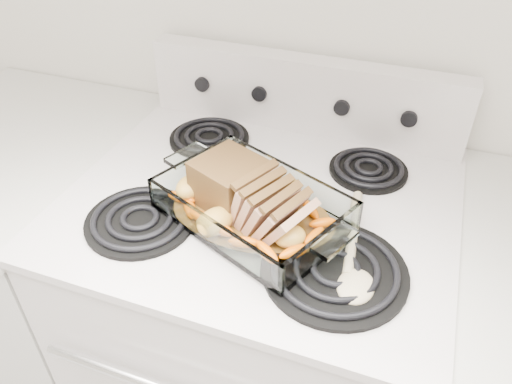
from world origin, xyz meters
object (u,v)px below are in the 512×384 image
(electric_range, at_px, (261,332))
(baking_dish, at_px, (252,211))
(pork_roast, at_px, (241,193))
(counter_left, at_px, (52,271))

(electric_range, distance_m, baking_dish, 0.49)
(electric_range, relative_size, baking_dish, 3.30)
(electric_range, bearing_deg, pork_roast, -98.81)
(counter_left, distance_m, pork_roast, 0.84)
(electric_range, height_order, counter_left, electric_range)
(counter_left, height_order, baking_dish, baking_dish)
(baking_dish, height_order, pork_roast, pork_roast)
(electric_range, relative_size, counter_left, 1.20)
(counter_left, bearing_deg, electric_range, 0.10)
(counter_left, relative_size, pork_roast, 3.89)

